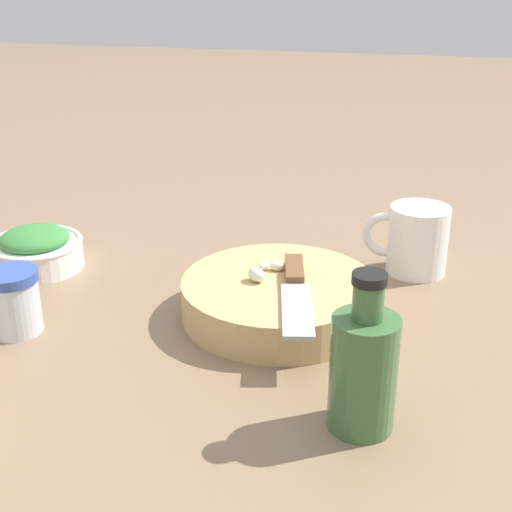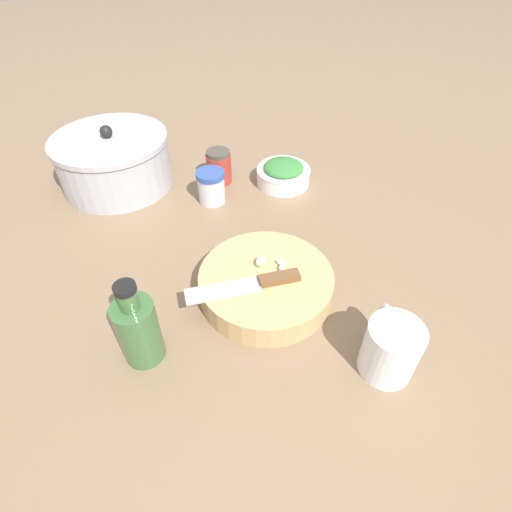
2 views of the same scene
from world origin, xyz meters
name	(u,v)px [view 1 (image 1 of 2)]	position (x,y,z in m)	size (l,w,h in m)	color
ground_plane	(239,324)	(0.00, 0.00, 0.00)	(5.00, 5.00, 0.00)	#7F664C
cutting_board	(279,298)	(-0.04, -0.03, 0.02)	(0.24, 0.24, 0.05)	tan
chef_knife	(296,289)	(-0.07, 0.00, 0.05)	(0.07, 0.20, 0.01)	brown
garlic_cloves	(263,271)	(-0.02, -0.04, 0.06)	(0.04, 0.06, 0.02)	white
herb_bowl	(36,249)	(0.32, -0.10, 0.03)	(0.13, 0.13, 0.06)	white
spice_jar	(13,301)	(0.25, 0.08, 0.04)	(0.06, 0.06, 0.08)	silver
coffee_mug	(416,240)	(-0.20, -0.20, 0.05)	(0.12, 0.08, 0.10)	white
oil_bottle	(363,368)	(-0.16, 0.17, 0.06)	(0.06, 0.06, 0.16)	#3D6638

